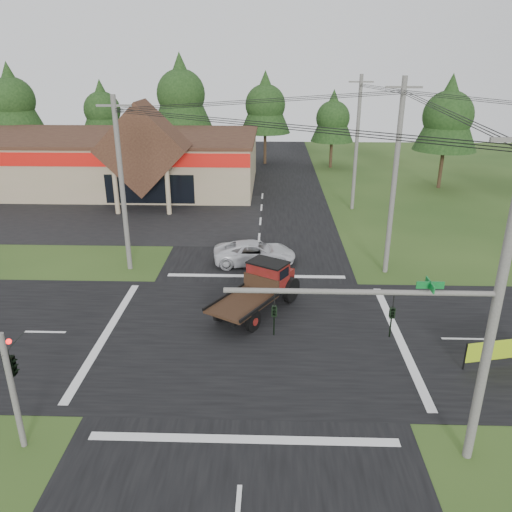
{
  "coord_description": "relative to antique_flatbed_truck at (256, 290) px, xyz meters",
  "views": [
    {
      "loc": [
        0.88,
        -20.73,
        12.35
      ],
      "look_at": [
        0.06,
        4.83,
        2.2
      ],
      "focal_mm": 35.0,
      "sensor_mm": 36.0,
      "label": 1
    }
  ],
  "objects": [
    {
      "name": "tree_row_b",
      "position": [
        -20.13,
        39.56,
        5.47
      ],
      "size": [
        5.6,
        5.6,
        10.1
      ],
      "color": "#332316",
      "rests_on": "ground"
    },
    {
      "name": "ground",
      "position": [
        -0.13,
        -2.44,
        -1.24
      ],
      "size": [
        120.0,
        120.0,
        0.0
      ],
      "primitive_type": "plane",
      "color": "#253F16",
      "rests_on": "ground"
    },
    {
      "name": "road_ew",
      "position": [
        -0.13,
        -2.44,
        -1.22
      ],
      "size": [
        120.0,
        12.0,
        0.02
      ],
      "primitive_type": "cube",
      "color": "black",
      "rests_on": "ground"
    },
    {
      "name": "traffic_signal_mast",
      "position": [
        5.69,
        -9.94,
        3.19
      ],
      "size": [
        8.12,
        0.24,
        7.0
      ],
      "color": "#595651",
      "rests_on": "ground"
    },
    {
      "name": "roadside_banner",
      "position": [
        10.81,
        -4.52,
        -0.59
      ],
      "size": [
        3.72,
        0.96,
        1.3
      ],
      "primitive_type": null,
      "rotation": [
        0.0,
        0.0,
        0.23
      ],
      "color": "#8CAE17",
      "rests_on": "ground"
    },
    {
      "name": "utility_pole_nr",
      "position": [
        7.37,
        -9.94,
        4.4
      ],
      "size": [
        2.0,
        0.3,
        11.0
      ],
      "color": "#595651",
      "rests_on": "ground"
    },
    {
      "name": "tree_row_e",
      "position": [
        7.87,
        37.56,
        4.8
      ],
      "size": [
        5.04,
        5.04,
        9.09
      ],
      "color": "#332316",
      "rests_on": "ground"
    },
    {
      "name": "utility_pole_ne",
      "position": [
        7.87,
        5.56,
        4.65
      ],
      "size": [
        2.0,
        0.3,
        11.5
      ],
      "color": "#595651",
      "rests_on": "ground"
    },
    {
      "name": "parking_apron",
      "position": [
        -14.13,
        16.56,
        -1.22
      ],
      "size": [
        28.0,
        14.0,
        0.02
      ],
      "primitive_type": "cube",
      "color": "black",
      "rests_on": "ground"
    },
    {
      "name": "tree_side_ne",
      "position": [
        17.87,
        27.56,
        6.14
      ],
      "size": [
        6.16,
        6.16,
        11.11
      ],
      "color": "#332316",
      "rests_on": "ground"
    },
    {
      "name": "tree_row_a",
      "position": [
        -30.13,
        37.56,
        6.81
      ],
      "size": [
        6.72,
        6.72,
        12.12
      ],
      "color": "#332316",
      "rests_on": "ground"
    },
    {
      "name": "utility_pole_nw",
      "position": [
        -8.13,
        5.56,
        4.15
      ],
      "size": [
        2.0,
        0.3,
        10.5
      ],
      "color": "#595651",
      "rests_on": "ground"
    },
    {
      "name": "traffic_signal_corner",
      "position": [
        -7.63,
        -9.76,
        2.29
      ],
      "size": [
        0.53,
        2.48,
        4.4
      ],
      "color": "#595651",
      "rests_on": "ground"
    },
    {
      "name": "white_pickup",
      "position": [
        -0.29,
        6.66,
        -0.51
      ],
      "size": [
        5.44,
        2.89,
        1.46
      ],
      "primitive_type": "imported",
      "rotation": [
        0.0,
        0.0,
        1.66
      ],
      "color": "silver",
      "rests_on": "ground"
    },
    {
      "name": "utility_pole_n",
      "position": [
        7.87,
        19.56,
        4.5
      ],
      "size": [
        2.0,
        0.3,
        11.2
      ],
      "color": "#595651",
      "rests_on": "ground"
    },
    {
      "name": "tree_row_d",
      "position": [
        -0.13,
        39.56,
        6.14
      ],
      "size": [
        6.16,
        6.16,
        11.11
      ],
      "color": "#332316",
      "rests_on": "ground"
    },
    {
      "name": "cvs_building",
      "position": [
        -15.83,
        27.13,
        1.54
      ],
      "size": [
        30.4,
        18.2,
        9.19
      ],
      "color": "#9B8E69",
      "rests_on": "ground"
    },
    {
      "name": "tree_row_c",
      "position": [
        -10.13,
        38.56,
        7.48
      ],
      "size": [
        7.28,
        7.28,
        13.13
      ],
      "color": "#332316",
      "rests_on": "ground"
    },
    {
      "name": "antique_flatbed_truck",
      "position": [
        0.0,
        0.0,
        0.0
      ],
      "size": [
        5.0,
        6.22,
        2.47
      ],
      "primitive_type": null,
      "rotation": [
        0.0,
        0.0,
        -0.55
      ],
      "color": "#4E150B",
      "rests_on": "ground"
    },
    {
      "name": "road_ns",
      "position": [
        -0.13,
        -2.44,
        -1.23
      ],
      "size": [
        12.0,
        120.0,
        0.02
      ],
      "primitive_type": "cube",
      "color": "black",
      "rests_on": "ground"
    }
  ]
}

